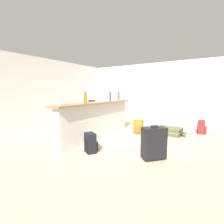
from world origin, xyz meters
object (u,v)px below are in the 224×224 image
Objects in this scene: bottle_white at (60,100)px; bottle_clear at (97,97)px; backpack_orange at (138,127)px; dining_chair_far_side at (90,110)px; bottle_green at (119,95)px; dining_chair_near_partition at (111,112)px; suitcase_flat_olive at (169,131)px; bottle_amber at (85,98)px; dining_table at (101,108)px; backpack_red at (202,127)px; bottle_blue at (110,96)px; suitcase_upright_black at (154,143)px; backpack_black at (91,143)px.

bottle_clear is at bearing 1.51° from bottle_white.
dining_chair_far_side is at bearing 76.11° from backpack_orange.
bottle_green reaches higher than dining_chair_near_partition.
bottle_clear is 0.33× the size of suitcase_flat_olive.
dining_table is at bearing 28.53° from bottle_amber.
bottle_blue is at bearing 121.92° from backpack_red.
backpack_red is at bearing -50.53° from suitcase_flat_olive.
backpack_orange is (-0.61, -2.46, -0.31)m from dining_chair_far_side.
suitcase_upright_black is at bearing -69.11° from bottle_white.
bottle_blue is 0.33× the size of suitcase_flat_olive.
bottle_clear is 0.66× the size of backpack_black.
backpack_black is (-0.39, 1.25, -0.13)m from suitcase_upright_black.
bottle_green reaches higher than backpack_red.
dining_chair_far_side is 2.21× the size of backpack_red.
dining_chair_far_side is at bearing 85.91° from suitcase_flat_olive.
bottle_amber is 0.43× the size of suitcase_upright_black.
dining_table is 2.62× the size of backpack_black.
bottle_blue is (0.59, -0.05, 0.00)m from bottle_clear.
dining_table is 1.18× the size of dining_chair_far_side.
dining_chair_far_side reaches higher than dining_table.
suitcase_flat_olive is at bearing -62.44° from bottle_blue.
bottle_blue reaches higher than suitcase_flat_olive.
bottle_green is 0.31× the size of dining_chair_near_partition.
bottle_white is at bearing -178.68° from bottle_green.
backpack_orange is at bearing 113.50° from suitcase_flat_olive.
suitcase_upright_black is (-2.01, -0.21, 0.22)m from suitcase_flat_olive.
dining_chair_far_side is at bearing 87.66° from dining_table.
bottle_green is at bearing -111.19° from dining_table.
bottle_clear is (0.63, 0.14, -0.00)m from bottle_amber.
bottle_green is 1.25m from dining_table.
suitcase_upright_black is (-0.60, -1.85, -0.82)m from bottle_clear.
bottle_blue is at bearing 56.71° from suitcase_upright_black.
dining_chair_near_partition is 1.09× the size of suitcase_flat_olive.
bottle_amber is 1.11m from backpack_black.
backpack_orange is 0.63× the size of suitcase_upright_black.
bottle_amber reaches higher than dining_chair_far_side.
suitcase_flat_olive is 2.62m from backpack_black.
backpack_black is at bearing 148.95° from backpack_red.
suitcase_flat_olive is 1.04m from backpack_red.
bottle_green is at bearing 78.01° from backpack_orange.
suitcase_upright_black is at bearing -122.58° from dining_chair_far_side.
bottle_white is 0.25× the size of dining_chair_near_partition.
dining_chair_far_side is at bearing 95.88° from backpack_red.
bottle_clear is at bearing 12.84° from bottle_amber.
dining_chair_far_side reaches higher than suitcase_upright_black.
bottle_blue is at bearing -4.89° from bottle_clear.
backpack_red is at bearing -70.81° from bottle_green.
bottle_green is 0.43× the size of suitcase_upright_black.
bottle_white reaches higher than backpack_orange.
bottle_amber is at bearing 143.81° from suitcase_flat_olive.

